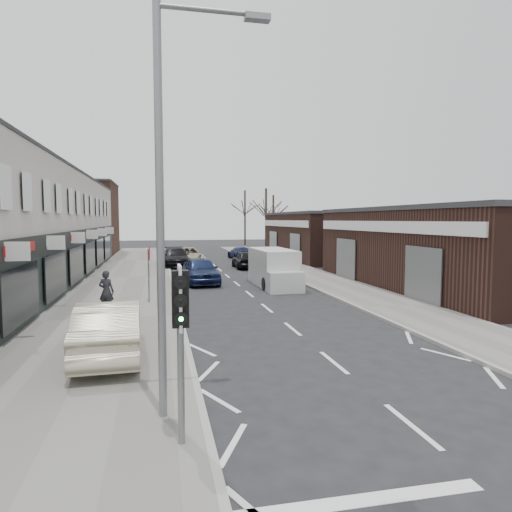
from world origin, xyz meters
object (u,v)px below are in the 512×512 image
parked_car_left_a (200,270)px  parked_car_right_c (240,253)px  sedan_on_pavement (109,329)px  parked_car_right_b (245,259)px  pedestrian (106,292)px  parked_car_left_c (187,256)px  parked_car_right_a (261,261)px  street_lamp (169,186)px  warning_sign (149,258)px  white_van (274,269)px  parked_car_left_b (175,257)px  traffic_light (180,313)px

parked_car_left_a → parked_car_right_c: bearing=68.1°
sedan_on_pavement → parked_car_right_b: (8.32, 23.40, -0.19)m
pedestrian → parked_car_left_c: (4.68, 21.52, -0.26)m
sedan_on_pavement → parked_car_right_a: 24.01m
sedan_on_pavement → parked_car_left_c: sedan_on_pavement is taller
pedestrian → parked_car_left_a: pedestrian is taller
street_lamp → parked_car_right_a: street_lamp is taller
pedestrian → parked_car_right_c: 27.74m
pedestrian → warning_sign: bearing=-108.9°
parked_car_right_a → parked_car_right_b: 1.68m
parked_car_left_c → parked_car_right_a: (5.46, -5.83, -0.05)m
street_lamp → parked_car_right_a: (7.79, 26.36, -3.92)m
parked_car_left_a → parked_car_right_c: size_ratio=1.14×
sedan_on_pavement → parked_car_left_a: size_ratio=1.00×
white_van → parked_car_right_b: bearing=87.9°
parked_car_left_b → parked_car_right_a: parked_car_left_b is taller
traffic_light → parked_car_left_a: 20.79m
white_van → parked_car_left_b: bearing=111.9°
white_van → parked_car_right_c: white_van is taller
street_lamp → parked_car_left_b: bearing=87.7°
pedestrian → parked_car_right_c: bearing=-91.7°
warning_sign → parked_car_right_a: (8.42, 13.56, -1.50)m
parked_car_left_c → parked_car_right_b: 6.31m
warning_sign → parked_car_left_a: bearing=65.8°
street_lamp → white_van: street_lamp is taller
warning_sign → parked_car_left_a: size_ratio=0.56×
parked_car_left_b → parked_car_right_b: parked_car_left_b is taller
street_lamp → parked_car_left_b: (1.18, 30.01, -3.82)m
white_van → parked_car_left_a: white_van is taller
sedan_on_pavement → parked_car_right_a: bearing=-115.3°
street_lamp → white_van: (6.53, 17.34, -3.57)m
white_van → parked_car_right_b: white_van is taller
traffic_light → pedestrian: (-2.48, 11.88, -1.41)m
warning_sign → parked_car_left_c: 19.66m
warning_sign → white_van: size_ratio=0.47×
pedestrian → parked_car_right_b: pedestrian is taller
parked_car_right_a → white_van: bearing=79.5°
traffic_light → parked_car_right_c: size_ratio=0.73×
white_van → parked_car_left_a: (-4.20, 2.05, -0.22)m
parked_car_left_b → parked_car_left_c: 2.45m
street_lamp → warning_sign: street_lamp is taller
pedestrian → parked_car_right_a: (10.14, 15.69, -0.31)m
sedan_on_pavement → parked_car_left_c: size_ratio=0.90×
warning_sign → parked_car_left_b: warning_sign is taller
sedan_on_pavement → parked_car_left_c: bearing=-100.2°
warning_sign → sedan_on_pavement: 8.69m
warning_sign → pedestrian: warning_sign is taller
parked_car_left_b → parked_car_right_b: (5.54, -2.35, -0.07)m
parked_car_right_b → parked_car_left_c: bearing=-45.7°
street_lamp → parked_car_right_c: bearing=77.8°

